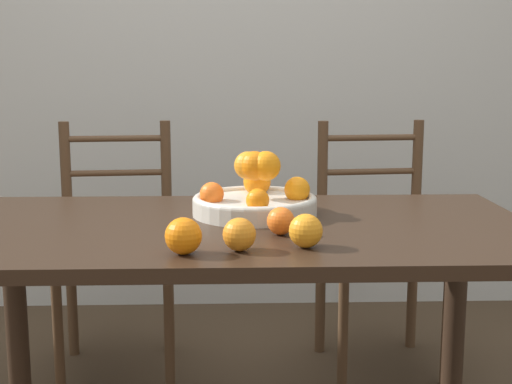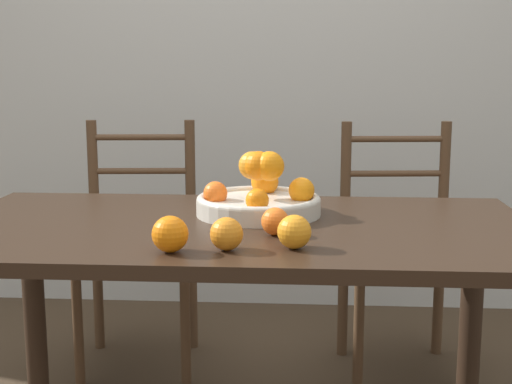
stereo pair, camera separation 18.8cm
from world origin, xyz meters
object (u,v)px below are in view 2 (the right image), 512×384
Objects in this scene: fruit_bowl at (259,197)px; orange_loose_1 at (294,232)px; orange_loose_2 at (275,221)px; chair_left at (139,247)px; orange_loose_0 at (170,234)px; orange_loose_3 at (226,234)px; chair_right at (401,251)px.

fruit_bowl reaches higher than orange_loose_1.
chair_left is (-0.55, 0.87, -0.30)m from orange_loose_2.
orange_loose_0 is at bearing -77.82° from chair_left.
chair_left reaches higher than orange_loose_0.
orange_loose_2 is at bearing 37.83° from orange_loose_0.
chair_left is at bearing 113.66° from orange_loose_3.
chair_right reaches higher than orange_loose_2.
fruit_bowl is at bearing 102.55° from orange_loose_2.
orange_loose_3 is at bearing -170.83° from orange_loose_1.
orange_loose_1 is 1.11m from chair_right.
orange_loose_1 is 0.08× the size of chair_right.
fruit_bowl is 0.39m from orange_loose_1.
orange_loose_0 is at bearing -142.17° from orange_loose_2.
chair_left reaches higher than orange_loose_2.
orange_loose_1 is at bearing -63.92° from chair_left.
orange_loose_0 is 0.28m from orange_loose_1.
chair_right reaches higher than orange_loose_3.
orange_loose_2 is at bearing 111.03° from orange_loose_1.
fruit_bowl is 0.40m from orange_loose_3.
chair_right is at bearing 52.15° from fruit_bowl.
orange_loose_3 is at bearing 11.62° from orange_loose_0.
chair_left is (-0.50, 0.63, -0.31)m from fruit_bowl.
orange_loose_3 reaches higher than orange_loose_2.
chair_left is at bearing 174.41° from chair_right.
orange_loose_3 is 0.08× the size of chair_right.
orange_loose_3 is 0.08× the size of chair_left.
orange_loose_1 is 1.03× the size of orange_loose_3.
orange_loose_2 is 1.07m from chair_left.
chair_right is at bearing 69.00° from orange_loose_1.
orange_loose_1 is 0.08× the size of chair_left.
orange_loose_0 is 1.14m from chair_left.
orange_loose_2 is 1.02m from chair_right.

